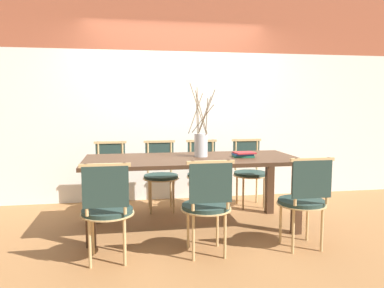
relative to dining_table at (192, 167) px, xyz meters
The scene contains 12 objects.
ground_plane 0.68m from the dining_table, ahead, with size 16.00×16.00×0.00m, color olive.
wall_rear 1.62m from the dining_table, 90.00° to the left, with size 12.00×0.06×3.20m.
dining_table is the anchor object (origin of this frame).
chair_near_leftend 1.18m from the dining_table, 138.16° to the right, with size 0.46×0.46×0.88m.
chair_near_left 0.80m from the dining_table, 89.98° to the right, with size 0.46×0.46×0.88m.
chair_near_center 1.22m from the dining_table, 40.16° to the right, with size 0.46×0.46×0.88m.
chair_far_leftend 1.21m from the dining_table, 139.27° to the left, with size 0.46×0.46×0.88m.
chair_far_left 0.85m from the dining_table, 109.35° to the left, with size 0.46×0.46×0.88m.
chair_far_center 0.85m from the dining_table, 69.57° to the left, with size 0.46×0.46×0.88m.
chair_far_right 1.22m from the dining_table, 40.35° to the left, with size 0.46×0.46×0.88m.
vase_centerpiece 0.28m from the dining_table, 32.06° to the left, with size 0.30×0.30×0.81m.
book_stack 0.58m from the dining_table, ahead, with size 0.25×0.21×0.05m.
Camera 1 is at (-0.69, -3.95, 1.36)m, focal length 35.00 mm.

